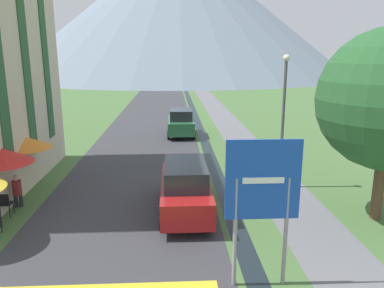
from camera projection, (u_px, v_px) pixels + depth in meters
name	position (u px, v px, depth m)	size (l,w,h in m)	color
ground_plane	(185.00, 140.00, 24.28)	(160.00, 160.00, 0.00)	#476B38
road	(154.00, 115.00, 33.86)	(6.40, 60.00, 0.01)	#38383D
footpath	(221.00, 115.00, 34.17)	(2.20, 60.00, 0.01)	slate
drainage_channel	(195.00, 115.00, 34.05)	(0.60, 60.00, 0.00)	black
mountain_distant	(178.00, 8.00, 92.47)	(82.95, 82.95, 32.79)	slate
road_sign	(262.00, 193.00, 8.49)	(1.72, 0.11, 3.60)	gray
parked_car_near	(185.00, 187.00, 12.99)	(1.75, 4.52, 1.82)	#A31919
parked_car_far	(181.00, 123.00, 25.27)	(1.81, 3.85, 1.82)	#28663D
cafe_chair_middle	(5.00, 203.00, 12.67)	(0.40, 0.40, 0.85)	black
cafe_chair_far_left	(9.00, 190.00, 13.85)	(0.40, 0.40, 0.85)	black
cafe_umbrella_middle_red	(1.00, 156.00, 12.88)	(2.16, 2.16, 2.29)	#B7B2A8
cafe_umbrella_rear_orange	(24.00, 142.00, 15.02)	(2.20, 2.20, 2.21)	#B7B2A8
person_seated_far	(17.00, 189.00, 13.47)	(0.32, 0.32, 1.21)	#282833
streetlamp	(283.00, 112.00, 14.90)	(0.28, 0.28, 5.41)	#515156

